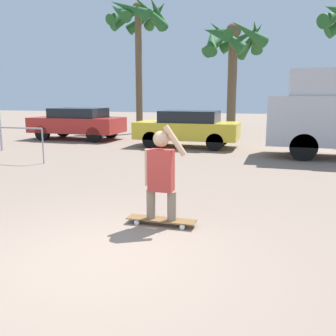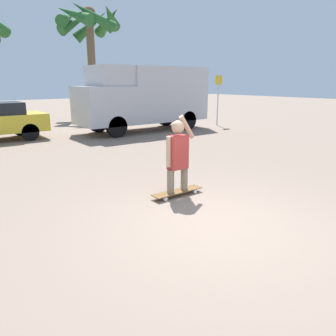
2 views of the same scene
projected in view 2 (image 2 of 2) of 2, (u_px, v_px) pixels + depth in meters
ground_plane at (218, 226)px, 5.13m from camera, size 80.00×80.00×0.00m
skateboard at (177, 192)px, 6.48m from camera, size 1.11×0.26×0.10m
person_skateboarder at (178, 153)px, 6.27m from camera, size 0.67×0.25×1.49m
camper_van at (145, 96)px, 14.72m from camera, size 6.06×2.00×2.83m
palm_tree_near_van at (89, 25)px, 19.62m from camera, size 4.21×4.12×6.73m
street_sign at (218, 94)px, 16.45m from camera, size 0.44×0.06×2.48m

